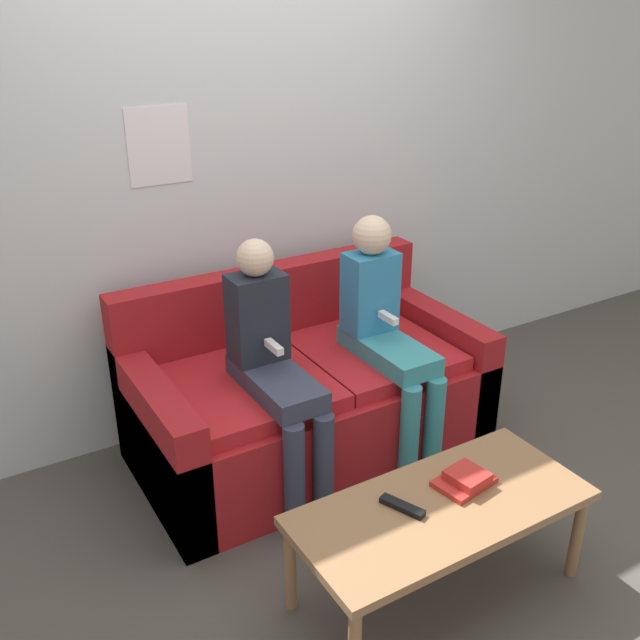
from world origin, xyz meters
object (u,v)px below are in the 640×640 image
Objects in this scene: couch at (306,396)px; tv_remote at (402,506)px; coffee_table at (441,513)px; person_right at (386,328)px; person_left at (273,363)px.

couch is 9.55× the size of tv_remote.
couch is 1.05m from tv_remote.
tv_remote is (-0.19, -1.02, 0.12)m from couch.
coffee_table is 1.00m from person_right.
tv_remote is at bearing -100.71° from couch.
person_right is at bearing -32.18° from couch.
couch is 1.43× the size of person_left.
couch is 1.50× the size of coffee_table.
person_right is 6.76× the size of tv_remote.
tv_remote is (-0.14, 0.05, 0.05)m from coffee_table.
couch is 1.08m from coffee_table.
tv_remote is at bearing 160.04° from coffee_table.
couch is 0.49m from person_left.
coffee_table is 0.16m from tv_remote.
person_right is at bearing 35.75° from tv_remote.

